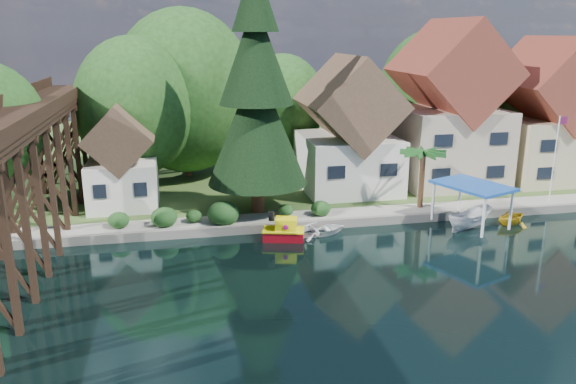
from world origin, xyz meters
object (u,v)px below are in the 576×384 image
house_right (545,120)px  conifer (256,95)px  boat_white_a (318,228)px  tugboat (284,231)px  flagpole (557,150)px  shed (122,163)px  house_left (348,134)px  palm_tree (423,155)px  boat_canopy (471,210)px  house_center (448,115)px  trestle_bridge (14,177)px  boat_yellow (512,215)px

house_right → conifer: (-26.27, -4.74, 3.21)m
boat_white_a → tugboat: bearing=98.2°
flagpole → house_right: bearing=62.2°
shed → conifer: conifer is taller
shed → flagpole: bearing=-9.3°
tugboat → boat_white_a: size_ratio=0.79×
house_left → house_right: 18.01m
conifer → palm_tree: bearing=-7.4°
tugboat → boat_canopy: bearing=-1.7°
house_left → house_center: size_ratio=0.79×
conifer → boat_white_a: size_ratio=4.59×
house_right → boat_white_a: (-22.74, -9.00, -5.38)m
trestle_bridge → boat_canopy: bearing=1.6°
house_right → palm_tree: bearing=-156.1°
shed → flagpole: shed is taller
house_left → tugboat: bearing=-126.9°
palm_tree → flagpole: 10.61m
flagpole → palm_tree: bearing=177.2°
conifer → palm_tree: size_ratio=3.76×
house_left → shed: size_ratio=1.40×
tugboat → boat_canopy: size_ratio=0.51×
boat_canopy → house_center: bearing=73.4°
house_left → flagpole: size_ratio=1.64×
house_left → shed: (-18.00, -1.50, -1.31)m
conifer → flagpole: (22.67, -2.08, -4.36)m
house_center → palm_tree: (-5.20, -6.80, -1.83)m
flagpole → shed: bearing=170.7°
house_left → palm_tree: 7.38m
house_right → tugboat: (-25.25, -9.64, -5.18)m
house_center → boat_white_a: size_ratio=3.62×
house_center → flagpole: house_center is taller
house_center → flagpole: size_ratio=2.07×
house_left → boat_yellow: house_left is taller
trestle_bridge → conifer: conifer is taller
trestle_bridge → palm_tree: (26.80, 4.53, -0.76)m
house_right → conifer: conifer is taller
palm_tree → boat_yellow: bearing=-32.5°
house_right → palm_tree: (-14.20, -6.30, -1.19)m
flagpole → house_center: bearing=126.4°
house_right → palm_tree: size_ratio=2.66×
house_left → shed: bearing=-175.2°
shed → palm_tree: bearing=-12.4°
tugboat → palm_tree: bearing=16.8°
flagpole → tugboat: (-21.65, -2.82, -4.03)m
house_center → tugboat: (-16.25, -10.14, -5.82)m
trestle_bridge → house_right: size_ratio=3.55×
flagpole → boat_white_a: flagpole is taller
trestle_bridge → house_right: (41.00, 10.83, 0.43)m
house_left → boat_yellow: 14.15m
house_right → conifer: size_ratio=0.71×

